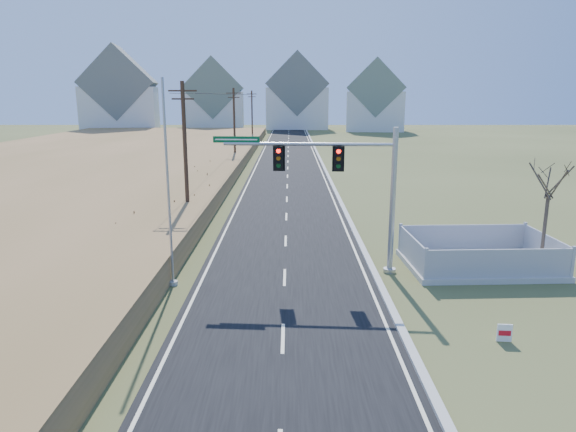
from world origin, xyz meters
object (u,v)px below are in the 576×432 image
object	(u,v)px
traffic_signal_mast	(352,184)
fence_enclosure	(478,261)
open_sign	(504,333)
bare_tree	(550,178)
flagpole	(169,207)

from	to	relation	value
traffic_signal_mast	fence_enclosure	world-z (taller)	traffic_signal_mast
open_sign	bare_tree	bearing A→B (deg)	62.34
fence_enclosure	flagpole	world-z (taller)	flagpole
open_sign	flagpole	distance (m)	13.81
traffic_signal_mast	flagpole	size ratio (longest dim) A/B	0.96
traffic_signal_mast	fence_enclosure	distance (m)	7.40
flagpole	traffic_signal_mast	bearing A→B (deg)	12.76
flagpole	bare_tree	xyz separation A→B (m)	(17.03, 2.00, 0.92)
bare_tree	open_sign	bearing A→B (deg)	-122.62
traffic_signal_mast	open_sign	xyz separation A→B (m)	(4.38, -7.12, -3.86)
traffic_signal_mast	open_sign	distance (m)	9.20
fence_enclosure	flagpole	xyz separation A→B (m)	(-14.23, -2.41, 3.22)
bare_tree	fence_enclosure	bearing A→B (deg)	171.65
flagpole	fence_enclosure	bearing A→B (deg)	9.62
bare_tree	flagpole	bearing A→B (deg)	-173.30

